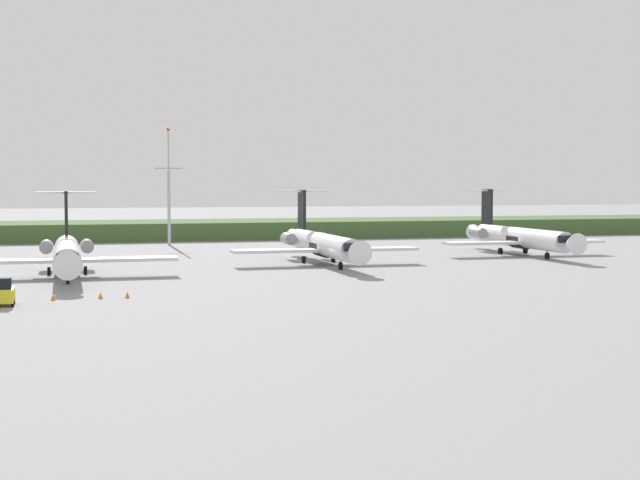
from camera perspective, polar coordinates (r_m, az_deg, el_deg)
The scene contains 10 objects.
ground_plane at distance 137.73m, azimuth -2.32°, elevation -0.72°, with size 500.00×500.00×0.00m, color gray.
grass_berm at distance 174.68m, azimuth -5.03°, elevation 0.65°, with size 320.00×20.00×3.07m, color #426033.
regional_jet_nearest at distance 105.46m, azimuth -14.74°, elevation -0.73°, with size 22.81×31.00×9.00m.
regional_jet_second at distance 117.41m, azimuth 0.14°, elevation -0.20°, with size 22.81×31.00×9.00m.
regional_jet_third at distance 135.03m, azimuth 11.70°, elevation 0.20°, with size 22.81×31.00×9.00m.
antenna_mast at distance 154.62m, azimuth -8.93°, elevation 2.59°, with size 4.40×0.50×18.65m.
baggage_tug at distance 82.06m, azimuth -18.24°, elevation -3.02°, with size 1.72×3.20×2.30m.
safety_cone_front_marker at distance 84.54m, azimuth -15.52°, elevation -3.28°, with size 0.44×0.44×0.55m, color orange.
safety_cone_mid_marker at distance 84.80m, azimuth -12.87°, elevation -3.22°, with size 0.44×0.44×0.55m, color orange.
safety_cone_rear_marker at distance 84.78m, azimuth -11.33°, elevation -3.20°, with size 0.44×0.44×0.55m, color orange.
Camera 1 is at (-29.97, -104.06, 9.97)m, focal length 54.06 mm.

